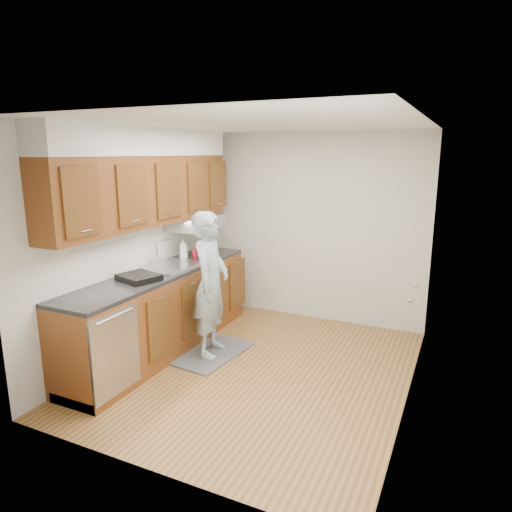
{
  "coord_description": "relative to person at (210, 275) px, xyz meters",
  "views": [
    {
      "loc": [
        1.86,
        -4.02,
        2.24
      ],
      "look_at": [
        -0.14,
        0.25,
        1.16
      ],
      "focal_mm": 32.0,
      "sensor_mm": 36.0,
      "label": 1
    }
  ],
  "objects": [
    {
      "name": "person",
      "position": [
        0.0,
        0.0,
        0.0
      ],
      "size": [
        0.56,
        0.72,
        1.82
      ],
      "primitive_type": "imported",
      "rotation": [
        0.0,
        0.0,
        1.78
      ],
      "color": "#95ACB5",
      "rests_on": "floor_mat"
    },
    {
      "name": "wall_back",
      "position": [
        0.63,
        1.62,
        0.32
      ],
      "size": [
        3.0,
        0.02,
        2.5
      ],
      "primitive_type": "cube",
      "color": "silver",
      "rests_on": "floor"
    },
    {
      "name": "soap_bottle_c",
      "position": [
        -0.59,
        0.73,
        0.1
      ],
      "size": [
        0.2,
        0.2,
        0.19
      ],
      "primitive_type": "imported",
      "rotation": [
        0.0,
        0.0,
        0.74
      ],
      "color": "silver",
      "rests_on": "counter"
    },
    {
      "name": "soap_bottle_a",
      "position": [
        -0.66,
        0.46,
        0.15
      ],
      "size": [
        0.14,
        0.14,
        0.28
      ],
      "primitive_type": "imported",
      "rotation": [
        0.0,
        0.0,
        0.44
      ],
      "color": "silver",
      "rests_on": "counter"
    },
    {
      "name": "floor",
      "position": [
        0.63,
        -0.13,
        -0.93
      ],
      "size": [
        3.5,
        3.5,
        0.0
      ],
      "primitive_type": "plane",
      "color": "#A46E3E",
      "rests_on": "ground"
    },
    {
      "name": "wall_left",
      "position": [
        -0.87,
        -0.13,
        0.32
      ],
      "size": [
        0.02,
        3.5,
        2.5
      ],
      "primitive_type": "cube",
      "color": "silver",
      "rests_on": "floor"
    },
    {
      "name": "closet_door",
      "position": [
        2.12,
        0.17,
        0.09
      ],
      "size": [
        0.02,
        1.22,
        2.05
      ],
      "primitive_type": "cube",
      "color": "silver",
      "rests_on": "wall_right"
    },
    {
      "name": "counter",
      "position": [
        -0.57,
        -0.13,
        -0.44
      ],
      "size": [
        0.64,
        2.8,
        1.3
      ],
      "color": "brown",
      "rests_on": "floor"
    },
    {
      "name": "soap_bottle_b",
      "position": [
        -0.51,
        0.77,
        0.11
      ],
      "size": [
        0.13,
        0.13,
        0.21
      ],
      "primitive_type": "imported",
      "rotation": [
        0.0,
        0.0,
        -0.65
      ],
      "color": "silver",
      "rests_on": "counter"
    },
    {
      "name": "wall_right",
      "position": [
        2.13,
        -0.13,
        0.32
      ],
      "size": [
        0.02,
        3.5,
        2.5
      ],
      "primitive_type": "cube",
      "color": "silver",
      "rests_on": "floor"
    },
    {
      "name": "ceiling",
      "position": [
        0.63,
        -0.13,
        1.57
      ],
      "size": [
        3.5,
        3.5,
        0.0
      ],
      "primitive_type": "plane",
      "rotation": [
        3.14,
        0.0,
        0.0
      ],
      "color": "white",
      "rests_on": "wall_left"
    },
    {
      "name": "soda_can",
      "position": [
        -0.55,
        0.55,
        0.07
      ],
      "size": [
        0.08,
        0.08,
        0.13
      ],
      "primitive_type": "cylinder",
      "rotation": [
        0.0,
        0.0,
        0.1
      ],
      "color": "#AF1E2A",
      "rests_on": "counter"
    },
    {
      "name": "dish_rack",
      "position": [
        -0.54,
        -0.53,
        0.04
      ],
      "size": [
        0.47,
        0.43,
        0.06
      ],
      "primitive_type": "cube",
      "rotation": [
        0.0,
        0.0,
        -0.29
      ],
      "color": "black",
      "rests_on": "counter"
    },
    {
      "name": "floor_mat",
      "position": [
        0.0,
        0.0,
        -0.92
      ],
      "size": [
        0.67,
        1.02,
        0.02
      ],
      "primitive_type": "cube",
      "rotation": [
        0.0,
        0.0,
        -0.12
      ],
      "color": "slate",
      "rests_on": "floor"
    },
    {
      "name": "upper_cabinets",
      "position": [
        -0.7,
        -0.08,
        1.02
      ],
      "size": [
        0.47,
        2.8,
        1.21
      ],
      "color": "brown",
      "rests_on": "wall_left"
    }
  ]
}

